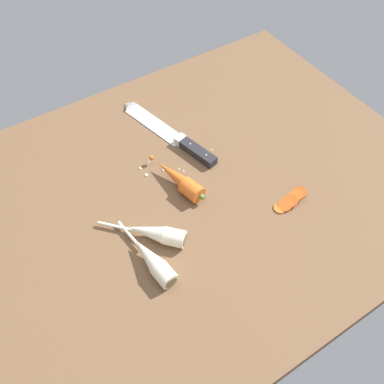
{
  "coord_description": "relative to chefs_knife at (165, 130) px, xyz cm",
  "views": [
    {
      "loc": [
        -32.27,
        -52.49,
        79.11
      ],
      "look_at": [
        0.0,
        -2.0,
        1.5
      ],
      "focal_mm": 38.82,
      "sensor_mm": 36.0,
      "label": 1
    }
  ],
  "objects": [
    {
      "name": "ground_plane",
      "position": [
        -5.52,
        -20.21,
        -2.65
      ],
      "size": [
        120.0,
        90.0,
        4.0
      ],
      "primitive_type": "cube",
      "color": "brown"
    },
    {
      "name": "chefs_knife",
      "position": [
        0.0,
        0.0,
        0.0
      ],
      "size": [
        11.39,
        34.53,
        4.18
      ],
      "color": "silver",
      "rests_on": "ground_plane"
    },
    {
      "name": "whole_carrot",
      "position": [
        -6.21,
        -17.94,
        1.45
      ],
      "size": [
        7.3,
        18.51,
        4.2
      ],
      "color": "#D6601E",
      "rests_on": "ground_plane"
    },
    {
      "name": "parsnip_front",
      "position": [
        -22.39,
        -33.41,
        1.33
      ],
      "size": [
        5.32,
        19.78,
        4.0
      ],
      "color": "beige",
      "rests_on": "ground_plane"
    },
    {
      "name": "parsnip_mid_left",
      "position": [
        -18.55,
        -27.89,
        1.33
      ],
      "size": [
        15.5,
        16.44,
        4.0
      ],
      "color": "beige",
      "rests_on": "ground_plane"
    },
    {
      "name": "carrot_slice_stack",
      "position": [
        12.84,
        -36.42,
        0.43
      ],
      "size": [
        9.03,
        3.62,
        3.21
      ],
      "color": "#D6601E",
      "rests_on": "ground_plane"
    },
    {
      "name": "mince_crumbs",
      "position": [
        -5.17,
        -10.84,
        -0.29
      ],
      "size": [
        19.45,
        7.77,
        0.86
      ],
      "color": "silver",
      "rests_on": "ground_plane"
    }
  ]
}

